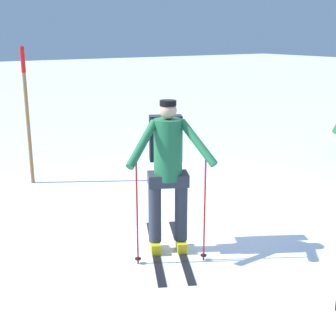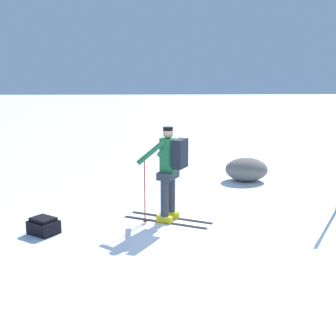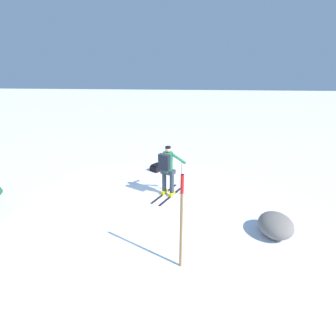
# 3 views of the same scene
# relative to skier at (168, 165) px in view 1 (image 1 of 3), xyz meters

# --- Properties ---
(ground_plane) EXTENTS (80.00, 80.00, 0.00)m
(ground_plane) POSITION_rel_skier_xyz_m (-0.76, 0.67, -1.05)
(ground_plane) COLOR white
(skier) EXTENTS (1.70, 1.18, 1.79)m
(skier) POSITION_rel_skier_xyz_m (0.00, 0.00, 0.00)
(skier) COLOR black
(skier) RESTS_ON ground_plane
(trail_marker) EXTENTS (0.07, 0.07, 2.30)m
(trail_marker) POSITION_rel_skier_xyz_m (-3.46, -0.57, 0.28)
(trail_marker) COLOR olive
(trail_marker) RESTS_ON ground_plane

